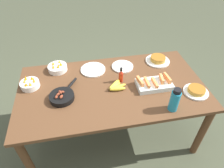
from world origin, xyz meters
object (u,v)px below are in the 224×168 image
object	(u,v)px
frittata_plate_side	(196,91)
water_bottle	(175,100)
skillet	(62,96)
empty_plate_near_front	(122,66)
banana_bunch	(116,87)
fruit_bowl_citrus	(30,84)
fruit_bowl_mango	(58,68)
hot_sauce_bottle	(121,76)
empty_plate_far_left	(93,70)
frittata_plate_center	(158,60)
melon_tray	(154,84)

from	to	relation	value
frittata_plate_side	water_bottle	xyz separation A→B (m)	(-0.30, -0.15, 0.09)
skillet	empty_plate_near_front	world-z (taller)	skillet
banana_bunch	fruit_bowl_citrus	size ratio (longest dim) A/B	1.10
fruit_bowl_mango	hot_sauce_bottle	distance (m)	0.69
frittata_plate_side	empty_plate_far_left	size ratio (longest dim) A/B	0.88
banana_bunch	frittata_plate_side	xyz separation A→B (m)	(0.72, -0.20, 0.00)
frittata_plate_side	empty_plate_near_front	size ratio (longest dim) A/B	0.99
empty_plate_far_left	fruit_bowl_citrus	xyz separation A→B (m)	(-0.63, -0.15, 0.03)
banana_bunch	frittata_plate_center	xyz separation A→B (m)	(0.55, 0.35, 0.01)
empty_plate_far_left	fruit_bowl_mango	size ratio (longest dim) A/B	1.32
empty_plate_near_front	melon_tray	bearing A→B (deg)	-58.22
skillet	hot_sauce_bottle	size ratio (longest dim) A/B	2.06
fruit_bowl_citrus	hot_sauce_bottle	size ratio (longest dim) A/B	1.07
banana_bunch	hot_sauce_bottle	size ratio (longest dim) A/B	1.18
frittata_plate_center	hot_sauce_bottle	world-z (taller)	hot_sauce_bottle
melon_tray	hot_sauce_bottle	bearing A→B (deg)	155.36
frittata_plate_center	water_bottle	bearing A→B (deg)	-100.54
skillet	frittata_plate_center	xyz separation A→B (m)	(1.06, 0.39, -0.00)
banana_bunch	water_bottle	distance (m)	0.56
frittata_plate_side	water_bottle	size ratio (longest dim) A/B	1.01
skillet	frittata_plate_side	world-z (taller)	skillet
frittata_plate_center	empty_plate_near_front	size ratio (longest dim) A/B	1.15
empty_plate_far_left	hot_sauce_bottle	world-z (taller)	hot_sauce_bottle
banana_bunch	empty_plate_near_front	size ratio (longest dim) A/B	0.84
melon_tray	hot_sauce_bottle	xyz separation A→B (m)	(-0.30, 0.14, 0.04)
fruit_bowl_mango	hot_sauce_bottle	xyz separation A→B (m)	(0.62, -0.31, 0.04)
frittata_plate_center	fruit_bowl_citrus	bearing A→B (deg)	-172.81
frittata_plate_side	fruit_bowl_mango	bearing A→B (deg)	154.84
skillet	empty_plate_far_left	distance (m)	0.49
melon_tray	empty_plate_far_left	xyz separation A→B (m)	(-0.55, 0.37, -0.02)
fruit_bowl_mango	water_bottle	world-z (taller)	water_bottle
skillet	fruit_bowl_mango	size ratio (longest dim) A/B	1.72
frittata_plate_center	melon_tray	bearing A→B (deg)	-115.36
melon_tray	water_bottle	world-z (taller)	water_bottle
fruit_bowl_mango	frittata_plate_side	bearing A→B (deg)	-25.16
banana_bunch	frittata_plate_side	bearing A→B (deg)	-15.60
frittata_plate_center	fruit_bowl_mango	size ratio (longest dim) A/B	1.34
frittata_plate_center	empty_plate_near_front	bearing A→B (deg)	-176.18
melon_tray	fruit_bowl_mango	bearing A→B (deg)	154.20
melon_tray	hot_sauce_bottle	world-z (taller)	hot_sauce_bottle
banana_bunch	fruit_bowl_mango	bearing A→B (deg)	144.20
melon_tray	frittata_plate_center	world-z (taller)	melon_tray
fruit_bowl_mango	fruit_bowl_citrus	bearing A→B (deg)	-139.36
empty_plate_near_front	empty_plate_far_left	bearing A→B (deg)	179.01
skillet	fruit_bowl_citrus	size ratio (longest dim) A/B	1.92
empty_plate_near_front	fruit_bowl_mango	distance (m)	0.69
banana_bunch	frittata_plate_center	world-z (taller)	frittata_plate_center
empty_plate_far_left	fruit_bowl_mango	bearing A→B (deg)	168.95
frittata_plate_side	banana_bunch	bearing A→B (deg)	164.40
skillet	fruit_bowl_citrus	world-z (taller)	fruit_bowl_citrus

